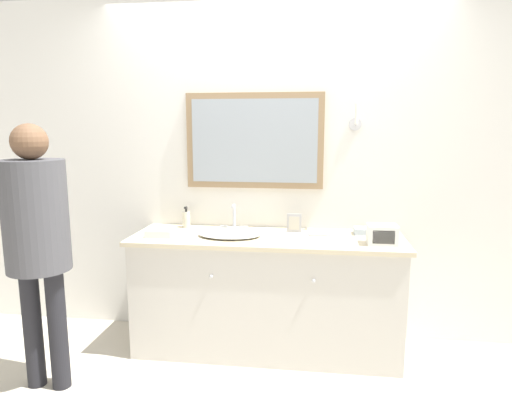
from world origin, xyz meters
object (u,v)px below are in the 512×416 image
(sink_basin, at_px, (230,233))
(appliance_box, at_px, (382,235))
(soap_bottle, at_px, (186,219))
(person, at_px, (37,229))
(picture_frame, at_px, (294,223))

(sink_basin, bearing_deg, appliance_box, -5.33)
(sink_basin, distance_m, soap_bottle, 0.45)
(soap_bottle, distance_m, appliance_box, 1.45)
(appliance_box, distance_m, person, 2.14)
(sink_basin, bearing_deg, soap_bottle, 148.78)
(sink_basin, bearing_deg, person, -148.00)
(appliance_box, height_order, person, person)
(sink_basin, xyz_separation_m, person, (-1.03, -0.65, 0.14))
(soap_bottle, bearing_deg, picture_frame, -3.56)
(sink_basin, relative_size, person, 0.28)
(sink_basin, height_order, picture_frame, sink_basin)
(soap_bottle, distance_m, picture_frame, 0.83)
(appliance_box, relative_size, person, 0.12)
(person, bearing_deg, appliance_box, 14.93)
(appliance_box, bearing_deg, person, -165.07)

